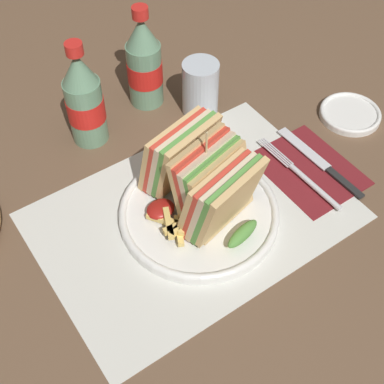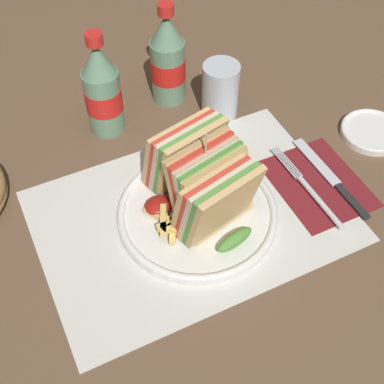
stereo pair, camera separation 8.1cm
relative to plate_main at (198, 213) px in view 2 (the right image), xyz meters
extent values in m
plane|color=brown|center=(0.00, -0.01, -0.01)|extent=(4.00, 4.00, 0.00)
cube|color=silver|center=(-0.01, 0.01, -0.01)|extent=(0.47, 0.33, 0.00)
cylinder|color=white|center=(0.00, 0.00, 0.00)|extent=(0.25, 0.25, 0.01)
torus|color=white|center=(0.00, 0.00, 0.00)|extent=(0.25, 0.25, 0.01)
cube|color=tan|center=(0.01, -0.06, 0.07)|extent=(0.12, 0.06, 0.11)
cube|color=#518E3D|center=(0.01, -0.05, 0.07)|extent=(0.12, 0.06, 0.11)
cube|color=beige|center=(0.01, -0.04, 0.07)|extent=(0.12, 0.06, 0.11)
cube|color=red|center=(0.01, -0.03, 0.06)|extent=(0.12, 0.06, 0.11)
cube|color=tan|center=(0.01, -0.02, 0.06)|extent=(0.12, 0.06, 0.11)
ellipsoid|color=#518E3D|center=(0.02, -0.08, 0.02)|extent=(0.07, 0.03, 0.02)
cube|color=tan|center=(0.02, -0.03, 0.06)|extent=(0.12, 0.06, 0.11)
cube|color=#518E3D|center=(0.02, -0.02, 0.06)|extent=(0.12, 0.06, 0.11)
cube|color=beige|center=(0.02, -0.01, 0.07)|extent=(0.12, 0.06, 0.11)
cube|color=red|center=(0.01, 0.00, 0.07)|extent=(0.12, 0.06, 0.11)
cube|color=tan|center=(0.01, 0.01, 0.07)|extent=(0.12, 0.06, 0.11)
ellipsoid|color=#518E3D|center=(0.02, -0.03, 0.02)|extent=(0.07, 0.03, 0.02)
cube|color=tan|center=(0.01, 0.05, 0.07)|extent=(0.12, 0.06, 0.11)
cube|color=#518E3D|center=(0.01, 0.06, 0.07)|extent=(0.12, 0.06, 0.11)
cube|color=beige|center=(0.01, 0.07, 0.07)|extent=(0.12, 0.06, 0.11)
cube|color=red|center=(0.01, 0.08, 0.06)|extent=(0.12, 0.06, 0.11)
cube|color=tan|center=(0.01, 0.09, 0.06)|extent=(0.12, 0.06, 0.11)
ellipsoid|color=#518E3D|center=(0.02, 0.03, 0.02)|extent=(0.07, 0.03, 0.02)
cylinder|color=tan|center=(0.01, 0.00, 0.08)|extent=(0.00, 0.00, 0.15)
cube|color=#E5C166|center=(-0.06, 0.01, 0.01)|extent=(0.04, 0.06, 0.01)
cube|color=#E5C166|center=(-0.05, -0.02, 0.01)|extent=(0.03, 0.05, 0.01)
cube|color=#E5C166|center=(-0.03, -0.02, 0.01)|extent=(0.04, 0.05, 0.01)
cube|color=#E5C166|center=(-0.06, -0.01, 0.02)|extent=(0.03, 0.05, 0.01)
cube|color=#E5C166|center=(-0.02, -0.02, 0.02)|extent=(0.03, 0.04, 0.01)
cube|color=#E5C166|center=(-0.03, -0.01, 0.02)|extent=(0.05, 0.05, 0.01)
cube|color=#E5C166|center=(-0.04, -0.02, 0.02)|extent=(0.06, 0.03, 0.01)
cube|color=#E5C166|center=(-0.03, 0.00, 0.02)|extent=(0.02, 0.06, 0.01)
cube|color=#E5C166|center=(-0.04, -0.02, 0.02)|extent=(0.06, 0.01, 0.01)
ellipsoid|color=maroon|center=(-0.05, 0.03, 0.02)|extent=(0.04, 0.04, 0.02)
cube|color=maroon|center=(0.21, -0.02, -0.01)|extent=(0.14, 0.17, 0.00)
cylinder|color=silver|center=(0.19, -0.06, 0.00)|extent=(0.01, 0.11, 0.01)
cylinder|color=silver|center=(0.18, 0.03, 0.00)|extent=(0.00, 0.08, 0.00)
cylinder|color=silver|center=(0.18, 0.03, 0.00)|extent=(0.00, 0.08, 0.00)
cylinder|color=silver|center=(0.19, 0.03, 0.00)|extent=(0.00, 0.08, 0.00)
cylinder|color=silver|center=(0.19, 0.03, 0.00)|extent=(0.00, 0.08, 0.00)
cube|color=black|center=(0.23, -0.08, 0.00)|extent=(0.01, 0.08, 0.00)
cube|color=silver|center=(0.23, 0.02, 0.00)|extent=(0.02, 0.12, 0.00)
cylinder|color=slate|center=(-0.06, 0.26, 0.05)|extent=(0.06, 0.06, 0.12)
cylinder|color=red|center=(-0.06, 0.26, 0.06)|extent=(0.06, 0.06, 0.04)
cone|color=slate|center=(-0.06, 0.26, 0.14)|extent=(0.06, 0.06, 0.05)
cylinder|color=red|center=(-0.06, 0.26, 0.17)|extent=(0.03, 0.03, 0.02)
cylinder|color=slate|center=(0.08, 0.29, 0.05)|extent=(0.06, 0.06, 0.12)
cylinder|color=red|center=(0.08, 0.29, 0.06)|extent=(0.06, 0.06, 0.04)
cone|color=slate|center=(0.08, 0.29, 0.14)|extent=(0.06, 0.06, 0.05)
cylinder|color=red|center=(0.08, 0.29, 0.17)|extent=(0.03, 0.03, 0.02)
cylinder|color=silver|center=(0.14, 0.20, 0.04)|extent=(0.07, 0.07, 0.10)
cylinder|color=black|center=(0.14, 0.20, 0.01)|extent=(0.06, 0.06, 0.04)
cylinder|color=white|center=(0.36, 0.03, -0.01)|extent=(0.11, 0.11, 0.01)
torus|color=white|center=(0.36, 0.03, 0.00)|extent=(0.11, 0.11, 0.01)
camera|label=1|loc=(-0.30, -0.41, 0.65)|focal=50.00mm
camera|label=2|loc=(-0.23, -0.45, 0.65)|focal=50.00mm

